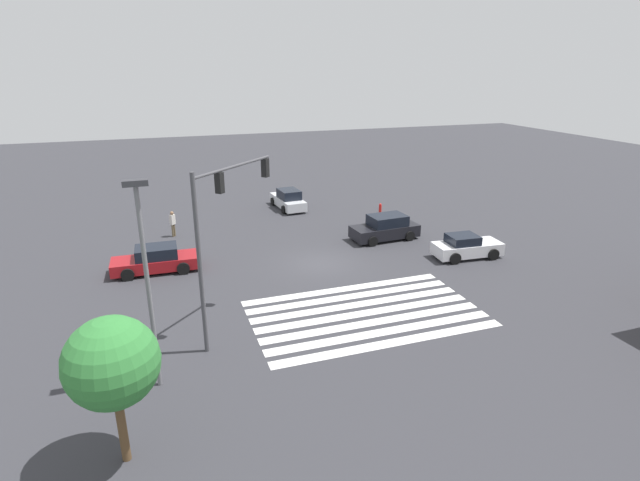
{
  "coord_description": "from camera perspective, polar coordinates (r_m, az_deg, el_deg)",
  "views": [
    {
      "loc": [
        -9.0,
        -26.04,
        11.14
      ],
      "look_at": [
        0.0,
        0.0,
        1.46
      ],
      "focal_mm": 28.0,
      "sensor_mm": 36.0,
      "label": 1
    }
  ],
  "objects": [
    {
      "name": "car_1",
      "position": [
        41.15,
        -3.65,
        4.67
      ],
      "size": [
        2.19,
        4.54,
        1.63
      ],
      "rotation": [
        0.0,
        0.0,
        1.65
      ],
      "color": "silver",
      "rests_on": "ground_plane"
    },
    {
      "name": "car_2",
      "position": [
        33.96,
        7.48,
        1.42
      ],
      "size": [
        4.66,
        2.36,
        1.67
      ],
      "rotation": [
        0.0,
        0.0,
        3.21
      ],
      "color": "black",
      "rests_on": "ground_plane"
    },
    {
      "name": "tree_corner_a",
      "position": [
        15.39,
        -22.69,
        -12.81
      ],
      "size": [
        2.65,
        2.65,
        4.68
      ],
      "color": "brown",
      "rests_on": "ground_plane"
    },
    {
      "name": "pedestrian",
      "position": [
        35.59,
        -16.48,
        2.0
      ],
      "size": [
        0.41,
        0.41,
        1.79
      ],
      "rotation": [
        0.0,
        0.0,
        -0.8
      ],
      "color": "brown",
      "rests_on": "ground_plane"
    },
    {
      "name": "car_0",
      "position": [
        29.88,
        -18.27,
        -2.12
      ],
      "size": [
        4.8,
        2.13,
        1.5
      ],
      "rotation": [
        0.0,
        0.0,
        3.12
      ],
      "color": "maroon",
      "rests_on": "ground_plane"
    },
    {
      "name": "street_light_pole_a",
      "position": [
        17.94,
        -19.29,
        -3.04
      ],
      "size": [
        0.8,
        0.36,
        7.7
      ],
      "color": "slate",
      "rests_on": "ground_plane"
    },
    {
      "name": "fire_hydrant",
      "position": [
        39.87,
        6.89,
        3.62
      ],
      "size": [
        0.22,
        0.22,
        0.86
      ],
      "color": "red",
      "rests_on": "ground_plane"
    },
    {
      "name": "car_3",
      "position": [
        31.75,
        16.37,
        -0.71
      ],
      "size": [
        4.26,
        2.12,
        1.46
      ],
      "rotation": [
        0.0,
        0.0,
        -0.06
      ],
      "color": "silver",
      "rests_on": "ground_plane"
    },
    {
      "name": "crosswalk_markings",
      "position": [
        24.11,
        5.22,
        -8.25
      ],
      "size": [
        10.8,
        6.3,
        0.01
      ],
      "rotation": [
        0.0,
        0.0,
        1.57
      ],
      "color": "silver",
      "rests_on": "ground_plane"
    },
    {
      "name": "traffic_signal_mast",
      "position": [
        20.52,
        -11.37,
        2.26
      ],
      "size": [
        3.85,
        3.85,
        7.48
      ],
      "rotation": [
        0.0,
        0.0,
        0.79
      ],
      "color": "#47474C",
      "rests_on": "ground_plane"
    },
    {
      "name": "ground_plane",
      "position": [
        29.72,
        0.0,
        -2.66
      ],
      "size": [
        121.36,
        121.36,
        0.0
      ],
      "primitive_type": "plane",
      "color": "#333338"
    }
  ]
}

